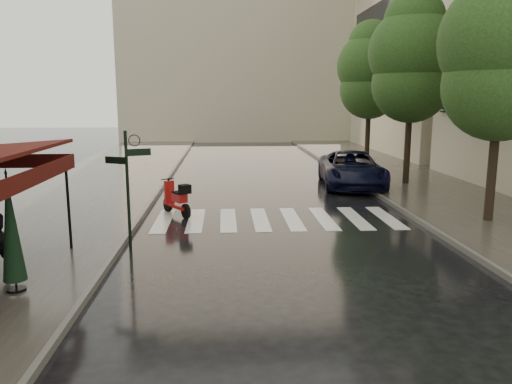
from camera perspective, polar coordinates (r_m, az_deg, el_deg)
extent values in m
plane|color=black|center=(10.66, -10.58, -11.01)|extent=(120.00, 120.00, 0.00)
cube|color=#38332D|center=(22.91, -18.26, 0.46)|extent=(6.00, 60.00, 0.12)
cube|color=#38332D|center=(23.91, 18.38, 0.86)|extent=(5.50, 60.00, 0.12)
cube|color=#595651|center=(22.33, -10.67, 0.60)|extent=(0.12, 60.00, 0.16)
cube|color=#595651|center=(23.00, 11.91, 0.85)|extent=(0.12, 60.00, 0.16)
cube|color=silver|center=(16.42, -10.55, -3.25)|extent=(0.50, 3.20, 0.01)
cube|color=silver|center=(16.33, -6.89, -3.22)|extent=(0.50, 3.20, 0.01)
cube|color=silver|center=(16.30, -3.20, -3.18)|extent=(0.50, 3.20, 0.01)
cube|color=silver|center=(16.34, 0.49, -3.13)|extent=(0.50, 3.20, 0.01)
cube|color=silver|center=(16.45, 4.15, -3.07)|extent=(0.50, 3.20, 0.01)
cube|color=silver|center=(16.63, 7.74, -2.99)|extent=(0.50, 3.20, 0.01)
cube|color=silver|center=(16.86, 11.24, -2.91)|extent=(0.50, 3.20, 0.01)
cube|color=silver|center=(17.16, 14.64, -2.82)|extent=(0.50, 3.20, 0.01)
cube|color=#4B0A0B|center=(10.20, -25.58, 0.86)|extent=(0.04, 7.00, 0.35)
cylinder|color=black|center=(13.44, -20.66, -1.22)|extent=(0.07, 0.07, 2.35)
cylinder|color=black|center=(13.28, -14.43, 0.12)|extent=(0.08, 0.08, 3.10)
cube|color=black|center=(13.09, -13.34, 4.44)|extent=(0.62, 0.26, 0.18)
cube|color=black|center=(13.22, -15.78, 3.52)|extent=(0.56, 0.29, 0.18)
cube|color=#BCB090|center=(39.29, 20.14, 17.85)|extent=(8.00, 16.00, 18.50)
cube|color=#BCB090|center=(48.25, -1.70, 17.91)|extent=(22.00, 6.00, 20.00)
cylinder|color=black|center=(17.08, 25.52, 4.06)|extent=(0.28, 0.28, 4.26)
sphere|color=#193613|center=(17.00, 26.08, 10.94)|extent=(3.40, 3.40, 3.40)
sphere|color=#193613|center=(17.08, 26.45, 15.26)|extent=(3.80, 3.80, 3.80)
cylinder|color=black|center=(23.37, 17.00, 6.41)|extent=(0.28, 0.28, 4.48)
sphere|color=#193613|center=(23.33, 17.29, 11.70)|extent=(3.40, 3.40, 3.40)
sphere|color=#193613|center=(23.41, 17.48, 15.03)|extent=(3.80, 3.80, 3.80)
sphere|color=#193613|center=(23.55, 17.66, 18.13)|extent=(2.60, 2.60, 2.60)
cylinder|color=black|center=(30.07, 12.67, 7.35)|extent=(0.28, 0.28, 4.37)
sphere|color=#193613|center=(30.04, 12.84, 11.36)|extent=(3.40, 3.40, 3.40)
sphere|color=#193613|center=(30.09, 12.94, 13.89)|extent=(3.80, 3.80, 3.80)
sphere|color=#193613|center=(30.19, 13.04, 16.25)|extent=(2.60, 2.60, 2.60)
cylinder|color=black|center=(16.54, -8.02, -2.20)|extent=(0.36, 0.48, 0.50)
cylinder|color=black|center=(17.67, -10.05, -1.44)|extent=(0.36, 0.48, 0.50)
cube|color=#9C0F0E|center=(17.11, -9.12, -1.52)|extent=(0.98, 1.30, 0.10)
cube|color=#9C0F0E|center=(16.82, -8.74, -0.63)|extent=(0.57, 0.65, 0.29)
cube|color=#9C0F0E|center=(17.44, -9.87, 0.02)|extent=(0.35, 0.29, 0.78)
cylinder|color=black|center=(17.46, -10.08, 1.48)|extent=(0.42, 0.29, 0.04)
cube|color=black|center=(16.42, -8.14, 0.34)|extent=(0.45, 0.44, 0.29)
imported|color=black|center=(22.80, 10.87, 2.60)|extent=(3.18, 5.88, 1.57)
cylinder|color=black|center=(11.23, -25.69, -9.99)|extent=(0.37, 0.37, 0.05)
cylinder|color=black|center=(10.89, -26.19, -4.13)|extent=(0.04, 0.04, 2.32)
cone|color=black|center=(10.86, -26.24, -3.54)|extent=(0.45, 0.45, 2.20)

